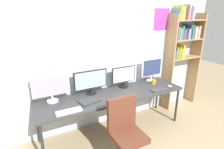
# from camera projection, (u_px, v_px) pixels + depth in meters

# --- Properties ---
(wall_back) EXTENTS (5.01, 0.11, 2.60)m
(wall_back) POSITION_uv_depth(u_px,v_px,m) (103.00, 58.00, 3.39)
(wall_back) COLOR silver
(wall_back) RESTS_ON ground_plane
(desk) EXTENTS (2.61, 0.68, 0.74)m
(desk) POSITION_uv_depth(u_px,v_px,m) (113.00, 97.00, 3.23)
(desk) COLOR #333333
(desk) RESTS_ON ground_plane
(bookshelf) EXTENTS (0.83, 0.28, 2.23)m
(bookshelf) POSITION_uv_depth(u_px,v_px,m) (183.00, 42.00, 3.95)
(bookshelf) COLOR #9E7A4C
(bookshelf) RESTS_ON ground_plane
(office_chair) EXTENTS (0.52, 0.52, 0.99)m
(office_chair) POSITION_uv_depth(u_px,v_px,m) (126.00, 138.00, 2.63)
(office_chair) COLOR #2D2D33
(office_chair) RESTS_ON ground_plane
(monitor_far_left) EXTENTS (0.58, 0.18, 0.45)m
(monitor_far_left) POSITION_uv_depth(u_px,v_px,m) (51.00, 87.00, 2.89)
(monitor_far_left) COLOR silver
(monitor_far_left) RESTS_ON desk
(monitor_center_left) EXTENTS (0.60, 0.18, 0.42)m
(monitor_center_left) POSITION_uv_depth(u_px,v_px,m) (91.00, 81.00, 3.18)
(monitor_center_left) COLOR black
(monitor_center_left) RESTS_ON desk
(monitor_center_right) EXTENTS (0.49, 0.18, 0.39)m
(monitor_center_right) POSITION_uv_depth(u_px,v_px,m) (124.00, 76.00, 3.47)
(monitor_center_right) COLOR black
(monitor_center_right) RESTS_ON desk
(monitor_far_right) EXTENTS (0.47, 0.18, 0.47)m
(monitor_far_right) POSITION_uv_depth(u_px,v_px,m) (152.00, 69.00, 3.74)
(monitor_far_right) COLOR silver
(monitor_far_right) RESTS_ON desk
(keyboard_left) EXTENTS (0.38, 0.13, 0.02)m
(keyboard_left) POSITION_uv_depth(u_px,v_px,m) (69.00, 111.00, 2.66)
(keyboard_left) COLOR silver
(keyboard_left) RESTS_ON desk
(keyboard_center) EXTENTS (0.36, 0.13, 0.02)m
(keyboard_center) POSITION_uv_depth(u_px,v_px,m) (120.00, 99.00, 3.02)
(keyboard_center) COLOR black
(keyboard_center) RESTS_ON desk
(keyboard_right) EXTENTS (0.35, 0.13, 0.02)m
(keyboard_right) POSITION_uv_depth(u_px,v_px,m) (160.00, 90.00, 3.39)
(keyboard_right) COLOR #38383D
(keyboard_right) RESTS_ON desk
(computer_mouse) EXTENTS (0.06, 0.10, 0.03)m
(computer_mouse) POSITION_uv_depth(u_px,v_px,m) (170.00, 86.00, 3.52)
(computer_mouse) COLOR silver
(computer_mouse) RESTS_ON desk
(laptop_closed) EXTENTS (0.36, 0.28, 0.02)m
(laptop_closed) POSITION_uv_depth(u_px,v_px,m) (89.00, 101.00, 2.96)
(laptop_closed) COLOR #2D2D2D
(laptop_closed) RESTS_ON desk
(coffee_mug) EXTENTS (0.11, 0.08, 0.09)m
(coffee_mug) POSITION_uv_depth(u_px,v_px,m) (153.00, 82.00, 3.66)
(coffee_mug) COLOR orange
(coffee_mug) RESTS_ON desk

